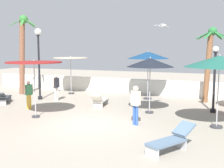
% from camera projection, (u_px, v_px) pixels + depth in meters
% --- Properties ---
extents(ground_plane, '(56.00, 56.00, 0.00)m').
position_uv_depth(ground_plane, '(87.00, 123.00, 12.34)').
color(ground_plane, '#9E9384').
extents(boundary_wall, '(25.20, 0.30, 1.09)m').
position_uv_depth(boundary_wall, '(141.00, 87.00, 20.19)').
color(boundary_wall, silver).
rests_on(boundary_wall, ground_plane).
extents(patio_umbrella_0, '(2.39, 2.39, 2.86)m').
position_uv_depth(patio_umbrella_0, '(150.00, 63.00, 14.00)').
color(patio_umbrella_0, '#333338').
rests_on(patio_umbrella_0, ground_plane).
extents(patio_umbrella_2, '(2.59, 2.59, 2.77)m').
position_uv_depth(patio_umbrella_2, '(34.00, 64.00, 13.10)').
color(patio_umbrella_2, '#333338').
rests_on(patio_umbrella_2, ground_plane).
extents(patio_umbrella_3, '(2.86, 2.86, 3.05)m').
position_uv_depth(patio_umbrella_3, '(219.00, 62.00, 11.32)').
color(patio_umbrella_3, '#333338').
rests_on(patio_umbrella_3, ground_plane).
extents(patio_umbrella_4, '(2.70, 2.70, 3.14)m').
position_uv_depth(patio_umbrella_4, '(148.00, 56.00, 17.94)').
color(patio_umbrella_4, '#333338').
rests_on(patio_umbrella_4, ground_plane).
extents(patio_umbrella_5, '(2.46, 2.46, 2.76)m').
position_uv_depth(patio_umbrella_5, '(71.00, 60.00, 20.08)').
color(patio_umbrella_5, '#333338').
rests_on(patio_umbrella_5, ground_plane).
extents(palm_tree_0, '(2.15, 2.11, 4.57)m').
position_uv_depth(palm_tree_0, '(209.00, 56.00, 16.84)').
color(palm_tree_0, brown).
rests_on(palm_tree_0, ground_plane).
extents(palm_tree_1, '(1.99, 2.05, 5.63)m').
position_uv_depth(palm_tree_1, '(23.00, 47.00, 19.84)').
color(palm_tree_1, brown).
rests_on(palm_tree_1, ground_plane).
extents(lamp_post_0, '(0.31, 0.31, 3.41)m').
position_uv_depth(lamp_post_0, '(214.00, 76.00, 14.18)').
color(lamp_post_0, black).
rests_on(lamp_post_0, ground_plane).
extents(lamp_post_1, '(0.43, 0.43, 4.56)m').
position_uv_depth(lamp_post_1, '(39.00, 52.00, 17.81)').
color(lamp_post_1, black).
rests_on(lamp_post_1, ground_plane).
extents(lounge_chair_0, '(1.36, 1.89, 0.82)m').
position_uv_depth(lounge_chair_0, '(3.00, 97.00, 16.63)').
color(lounge_chair_0, '#B7B7BC').
rests_on(lounge_chair_0, ground_plane).
extents(lounge_chair_1, '(1.42, 1.88, 0.83)m').
position_uv_depth(lounge_chair_1, '(171.00, 139.00, 8.93)').
color(lounge_chair_1, '#B7B7BC').
rests_on(lounge_chair_1, ground_plane).
extents(lounge_chair_2, '(0.79, 1.93, 0.83)m').
position_uv_depth(lounge_chair_2, '(100.00, 100.00, 15.84)').
color(lounge_chair_2, '#B7B7BC').
rests_on(lounge_chair_2, ground_plane).
extents(guest_1, '(0.33, 0.54, 1.55)m').
position_uv_depth(guest_1, '(29.00, 92.00, 15.20)').
color(guest_1, gold).
rests_on(guest_1, ground_plane).
extents(guest_2, '(0.51, 0.37, 1.71)m').
position_uv_depth(guest_2, '(136.00, 101.00, 11.93)').
color(guest_2, '#3359B2').
rests_on(guest_2, ground_plane).
extents(guest_3, '(0.31, 0.55, 1.70)m').
position_uv_depth(guest_3, '(56.00, 85.00, 17.48)').
color(guest_3, silver).
rests_on(guest_3, ground_plane).
extents(seagull_0, '(0.48, 1.04, 0.16)m').
position_uv_depth(seagull_0, '(162.00, 26.00, 13.07)').
color(seagull_0, white).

